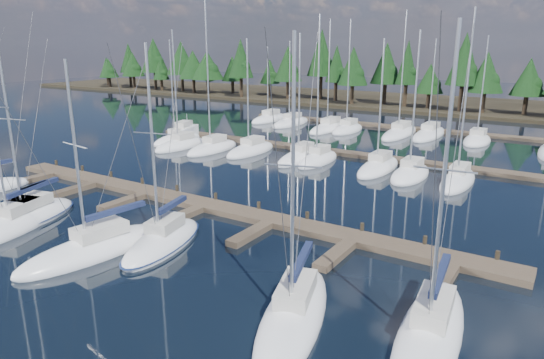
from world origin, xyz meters
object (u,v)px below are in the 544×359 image
Objects in this scene: front_sailboat_5 at (294,315)px; front_sailboat_4 at (163,242)px; front_sailboat_6 at (430,334)px; motor_yacht_left at (185,136)px; front_sailboat_2 at (15,224)px; front_sailboat_1 at (28,217)px; main_dock at (202,207)px; front_sailboat_3 at (95,249)px.

front_sailboat_4 is at bearing 165.06° from front_sailboat_5.
motor_yacht_left is (-38.61, 27.44, 0.15)m from front_sailboat_6.
front_sailboat_4 is at bearing 16.45° from front_sailboat_2.
motor_yacht_left is at bearing 111.50° from front_sailboat_1.
motor_yacht_left is (-19.85, 20.00, 0.23)m from main_dock.
front_sailboat_1 is 1.09× the size of front_sailboat_3.
motor_yacht_left is at bearing 123.73° from front_sailboat_3.
front_sailboat_4 is at bearing -49.93° from motor_yacht_left.
front_sailboat_4 is 0.97× the size of front_sailboat_5.
front_sailboat_5 is at bearing -161.78° from front_sailboat_6.
main_dock is 9.31m from front_sailboat_3.
front_sailboat_6 reaches higher than front_sailboat_5.
front_sailboat_1 is at bearing -178.29° from front_sailboat_6.
front_sailboat_1 is at bearing 172.96° from front_sailboat_3.
motor_yacht_left is (-33.08, 29.26, 0.15)m from front_sailboat_5.
front_sailboat_4 is (11.03, 1.91, 0.01)m from front_sailboat_1.
front_sailboat_5 is (21.54, 0.22, -0.00)m from front_sailboat_2.
front_sailboat_4 is at bearing 48.67° from front_sailboat_3.
front_sailboat_6 reaches higher than front_sailboat_1.
front_sailboat_5 is (21.95, -1.00, 0.01)m from front_sailboat_1.
front_sailboat_1 is at bearing -68.50° from motor_yacht_left.
front_sailboat_3 is at bearing 1.29° from front_sailboat_2.
main_dock is 5.41× the size of motor_yacht_left.
front_sailboat_5 is (13.23, -9.26, 0.08)m from main_dock.
main_dock is at bearing 110.01° from front_sailboat_4.
front_sailboat_3 is (8.43, -1.04, -0.00)m from front_sailboat_1.
front_sailboat_6 is at bearing -21.64° from main_dock.
main_dock is 6.76m from front_sailboat_4.
front_sailboat_1 reaches higher than front_sailboat_3.
main_dock is at bearing 145.00° from front_sailboat_5.
front_sailboat_5 is at bearing 0.59° from front_sailboat_2.
front_sailboat_6 is 47.37m from motor_yacht_left.
front_sailboat_2 is 1.09× the size of front_sailboat_6.
front_sailboat_5 reaches higher than front_sailboat_4.
front_sailboat_3 is at bearing -56.27° from motor_yacht_left.
front_sailboat_5 reaches higher than main_dock.
front_sailboat_3 is 3.94m from front_sailboat_4.
front_sailboat_2 is at bearing -179.41° from front_sailboat_5.
front_sailboat_2 is at bearing -68.62° from motor_yacht_left.
front_sailboat_3 is 0.88× the size of front_sailboat_6.
main_dock is 2.96× the size of front_sailboat_2.
motor_yacht_left is (-19.57, 29.30, 0.16)m from front_sailboat_3.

